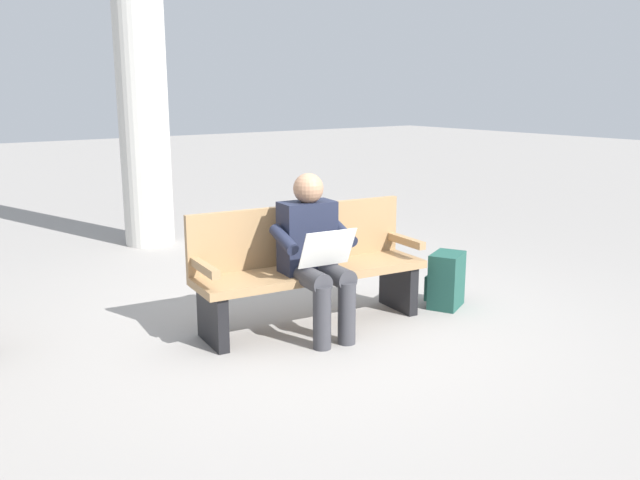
# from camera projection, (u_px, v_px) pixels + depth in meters

# --- Properties ---
(ground_plane) EXTENTS (40.00, 40.00, 0.00)m
(ground_plane) POSITION_uv_depth(u_px,v_px,m) (312.00, 325.00, 5.16)
(ground_plane) COLOR gray
(bench_near) EXTENTS (1.84, 0.69, 0.90)m
(bench_near) POSITION_uv_depth(u_px,v_px,m) (308.00, 265.00, 5.11)
(bench_near) COLOR #9E7A51
(bench_near) RESTS_ON ground
(person_seated) EXTENTS (0.60, 0.60, 1.18)m
(person_seated) POSITION_uv_depth(u_px,v_px,m) (315.00, 251.00, 4.85)
(person_seated) COLOR #1E2338
(person_seated) RESTS_ON ground
(backpack) EXTENTS (0.39, 0.36, 0.46)m
(backpack) POSITION_uv_depth(u_px,v_px,m) (446.00, 280.00, 5.54)
(backpack) COLOR #1E4C42
(backpack) RESTS_ON ground
(support_pillar) EXTENTS (0.56, 0.56, 3.77)m
(support_pillar) POSITION_uv_depth(u_px,v_px,m) (141.00, 77.00, 7.44)
(support_pillar) COLOR beige
(support_pillar) RESTS_ON ground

